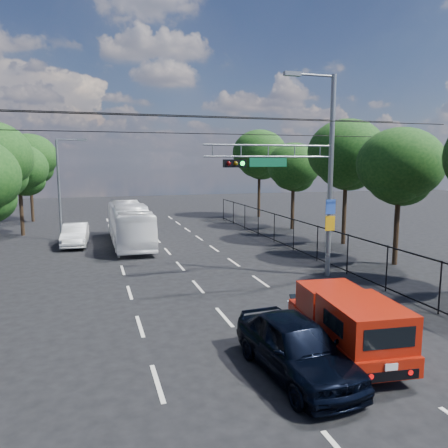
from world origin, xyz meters
name	(u,v)px	position (x,y,z in m)	size (l,w,h in m)	color
ground	(267,367)	(0.00, 0.00, 0.00)	(120.00, 120.00, 0.00)	black
lane_markings	(173,258)	(0.00, 14.00, 0.01)	(6.12, 38.00, 0.01)	beige
signal_mast	(308,168)	(5.28, 7.99, 5.24)	(6.43, 0.39, 9.50)	slate
streetlight_left	(61,184)	(-6.33, 22.00, 3.94)	(2.09, 0.22, 7.08)	slate
utility_wires	(192,123)	(0.00, 8.83, 7.23)	(22.00, 5.04, 0.74)	black
fence_right	(307,239)	(7.60, 12.17, 1.03)	(0.06, 34.03, 2.00)	black
tree_right_b	(400,171)	(11.22, 9.02, 5.06)	(4.50, 4.50, 7.31)	black
tree_right_c	(347,158)	(11.82, 15.02, 5.73)	(5.10, 5.10, 8.29)	black
tree_right_d	(294,170)	(11.42, 22.02, 4.85)	(4.32, 4.32, 7.02)	black
tree_right_e	(260,157)	(11.62, 30.02, 5.94)	(5.28, 5.28, 8.58)	black
tree_left_d	(19,172)	(-9.38, 25.02, 4.72)	(4.20, 4.20, 6.83)	black
tree_left_e	(30,161)	(-9.58, 33.02, 5.53)	(4.92, 4.92, 7.99)	black
red_pickup	(347,322)	(2.49, 0.08, 0.98)	(2.26, 5.08, 1.84)	black
navy_hatchback	(296,347)	(0.54, -0.62, 0.78)	(1.83, 4.55, 1.55)	black
white_bus	(130,224)	(-2.00, 19.07, 1.36)	(2.29, 9.79, 2.73)	white
white_van	(75,235)	(-5.50, 19.65, 0.72)	(1.53, 4.38, 1.44)	white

